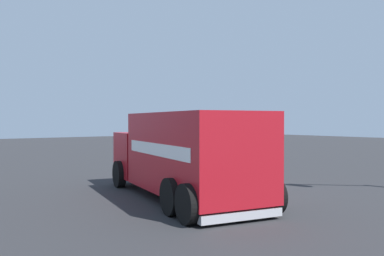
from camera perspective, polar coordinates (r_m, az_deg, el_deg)
ground_plane at (r=14.54m, az=2.41°, el=-8.92°), size 100.00×100.00×0.00m
delivery_truck at (r=13.08m, az=-1.21°, el=-3.65°), size 8.03×4.23×2.75m
sedan_black at (r=24.69m, az=-1.20°, el=-3.35°), size 2.18×4.37×1.31m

